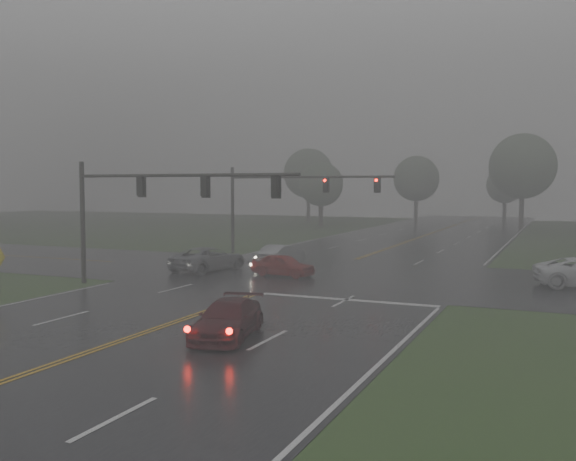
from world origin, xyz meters
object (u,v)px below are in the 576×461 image
at_px(sedan_silver, 281,266).
at_px(signal_gantry_far, 280,193).
at_px(sedan_red, 283,276).
at_px(sedan_maroon, 228,338).
at_px(signal_gantry_near, 144,198).
at_px(car_grey, 209,271).

bearing_deg(sedan_silver, signal_gantry_far, -59.26).
distance_m(sedan_red, sedan_silver, 5.05).
relative_size(sedan_maroon, signal_gantry_far, 0.34).
bearing_deg(signal_gantry_far, sedan_maroon, -69.61).
bearing_deg(signal_gantry_far, sedan_red, -64.81).
bearing_deg(signal_gantry_near, signal_gantry_far, 89.79).
xyz_separation_m(sedan_maroon, signal_gantry_near, (-9.28, 7.98, 4.62)).
distance_m(sedan_red, car_grey, 5.15).
distance_m(signal_gantry_near, signal_gantry_far, 16.81).
bearing_deg(sedan_maroon, sedan_red, 94.85).
bearing_deg(car_grey, sedan_silver, -113.38).
height_order(sedan_silver, car_grey, car_grey).
xyz_separation_m(sedan_silver, signal_gantry_far, (-2.64, 5.68, 4.72)).
relative_size(sedan_red, sedan_silver, 0.91).
xyz_separation_m(sedan_maroon, sedan_silver, (-6.57, 19.11, 0.00)).
xyz_separation_m(car_grey, signal_gantry_near, (0.27, -6.85, 4.62)).
distance_m(sedan_silver, signal_gantry_far, 7.84).
height_order(sedan_silver, signal_gantry_far, signal_gantry_far).
bearing_deg(car_grey, sedan_red, -171.75).
bearing_deg(sedan_red, sedan_maroon, -155.88).
bearing_deg(sedan_maroon, car_grey, 110.79).
xyz_separation_m(car_grey, signal_gantry_far, (0.33, 9.96, 4.72)).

